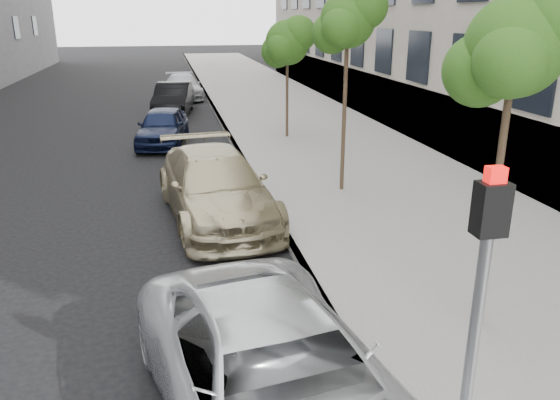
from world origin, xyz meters
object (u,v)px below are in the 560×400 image
object	(u,v)px
tree_near	(517,47)
sedan_black	(173,99)
sedan_rear	(183,87)
suv	(215,186)
signal_pole	(478,310)
minivan	(277,383)
sedan_blue	(163,127)
tree_far	(288,42)
tree_mid	(349,20)

from	to	relation	value
tree_near	sedan_black	xyz separation A→B (m)	(-3.96, 19.37, -3.28)
tree_near	sedan_rear	size ratio (longest dim) A/B	1.05
tree_near	suv	distance (m)	7.12
sedan_black	tree_near	bearing A→B (deg)	-70.38
signal_pole	sedan_rear	xyz separation A→B (m)	(-1.40, 27.08, -1.48)
sedan_black	minivan	bearing A→B (deg)	-80.20
sedan_blue	sedan_rear	distance (m)	11.26
tree_far	minivan	bearing A→B (deg)	-102.91
signal_pole	minivan	size ratio (longest dim) A/B	0.62
sedan_rear	suv	bearing A→B (deg)	-93.65
tree_mid	suv	bearing A→B (deg)	-161.74
tree_near	sedan_black	size ratio (longest dim) A/B	1.08
signal_pole	suv	world-z (taller)	signal_pole
signal_pole	sedan_rear	size ratio (longest dim) A/B	0.72
signal_pole	tree_mid	bearing A→B (deg)	79.03
suv	sedan_blue	size ratio (longest dim) A/B	1.36
tree_mid	sedan_rear	bearing A→B (deg)	100.57
tree_mid	sedan_blue	xyz separation A→B (m)	(-4.46, 6.63, -3.60)
tree_mid	sedan_rear	xyz separation A→B (m)	(-3.33, 17.83, -3.60)
minivan	sedan_blue	bearing A→B (deg)	85.26
sedan_black	signal_pole	bearing A→B (deg)	-76.69
sedan_black	sedan_rear	xyz separation A→B (m)	(0.63, 4.96, -0.07)
tree_near	minivan	size ratio (longest dim) A/B	0.91
minivan	signal_pole	bearing A→B (deg)	-50.57
tree_mid	tree_far	size ratio (longest dim) A/B	1.17
suv	sedan_blue	xyz separation A→B (m)	(-1.13, 7.73, -0.10)
minivan	sedan_black	distance (m)	20.90
sedan_blue	sedan_black	bearing A→B (deg)	94.32
tree_mid	tree_far	xyz separation A→B (m)	(0.00, 6.50, -0.80)
signal_pole	sedan_blue	bearing A→B (deg)	99.86
tree_near	minivan	distance (m)	4.91
sedan_blue	suv	bearing A→B (deg)	-72.74
tree_far	sedan_blue	world-z (taller)	tree_far
tree_near	sedan_rear	world-z (taller)	tree_near
tree_near	tree_far	xyz separation A→B (m)	(0.00, 13.00, -0.54)
tree_near	sedan_blue	xyz separation A→B (m)	(-4.46, 13.13, -3.34)
signal_pole	minivan	bearing A→B (deg)	139.39
tree_near	tree_far	bearing A→B (deg)	90.00
suv	sedan_rear	size ratio (longest dim) A/B	1.17
minivan	suv	size ratio (longest dim) A/B	0.99
signal_pole	sedan_rear	world-z (taller)	signal_pole
tree_mid	sedan_rear	world-z (taller)	tree_mid
sedan_black	sedan_rear	distance (m)	5.00
tree_mid	sedan_black	size ratio (longest dim) A/B	1.15
tree_mid	minivan	xyz separation A→B (m)	(-3.33, -8.02, -3.53)
signal_pole	suv	bearing A→B (deg)	100.54
sedan_blue	sedan_black	xyz separation A→B (m)	(0.50, 6.24, 0.06)
tree_far	suv	bearing A→B (deg)	-113.65
minivan	suv	distance (m)	6.92
tree_near	tree_mid	bearing A→B (deg)	90.00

